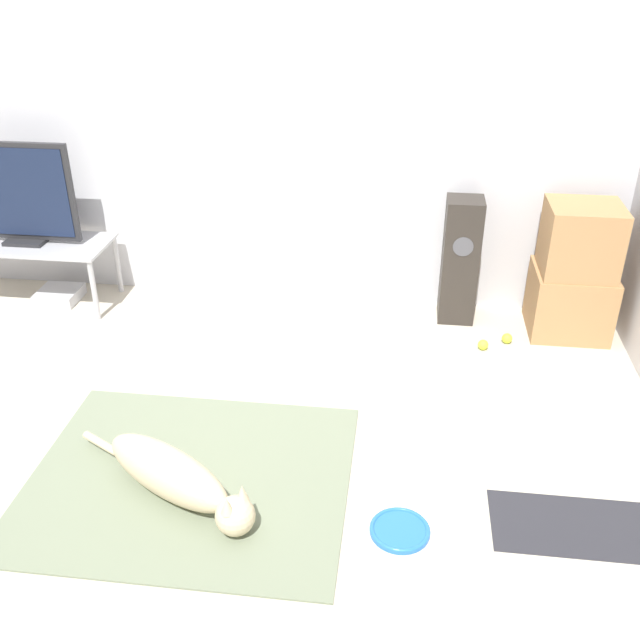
{
  "coord_description": "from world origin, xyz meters",
  "views": [
    {
      "loc": [
        1.12,
        -2.5,
        2.34
      ],
      "look_at": [
        0.7,
        0.91,
        0.45
      ],
      "focal_mm": 40.0,
      "sensor_mm": 36.0,
      "label": 1
    }
  ],
  "objects_px": {
    "tv": "(18,194)",
    "game_console": "(59,295)",
    "cardboard_box_lower": "(570,301)",
    "tv_stand": "(29,248)",
    "cardboard_box_upper": "(581,239)",
    "tennis_ball_near_speaker": "(507,338)",
    "dog": "(175,477)",
    "floor_speaker": "(460,261)",
    "frisbee": "(400,530)",
    "tennis_ball_by_boxes": "(483,345)"
  },
  "relations": [
    {
      "from": "cardboard_box_upper",
      "to": "tennis_ball_by_boxes",
      "type": "height_order",
      "value": "cardboard_box_upper"
    },
    {
      "from": "cardboard_box_lower",
      "to": "tennis_ball_by_boxes",
      "type": "relative_size",
      "value": 7.52
    },
    {
      "from": "dog",
      "to": "game_console",
      "type": "bearing_deg",
      "value": 127.72
    },
    {
      "from": "frisbee",
      "to": "tennis_ball_near_speaker",
      "type": "height_order",
      "value": "tennis_ball_near_speaker"
    },
    {
      "from": "tennis_ball_near_speaker",
      "to": "game_console",
      "type": "relative_size",
      "value": 0.23
    },
    {
      "from": "cardboard_box_upper",
      "to": "tennis_ball_by_boxes",
      "type": "distance_m",
      "value": 0.88
    },
    {
      "from": "tv",
      "to": "tennis_ball_near_speaker",
      "type": "bearing_deg",
      "value": -3.48
    },
    {
      "from": "frisbee",
      "to": "tv",
      "type": "bearing_deg",
      "value": 143.61
    },
    {
      "from": "frisbee",
      "to": "dog",
      "type": "bearing_deg",
      "value": 175.34
    },
    {
      "from": "cardboard_box_upper",
      "to": "dog",
      "type": "bearing_deg",
      "value": -138.14
    },
    {
      "from": "tennis_ball_near_speaker",
      "to": "game_console",
      "type": "xyz_separation_m",
      "value": [
        -3.12,
        0.22,
        0.01
      ]
    },
    {
      "from": "frisbee",
      "to": "cardboard_box_lower",
      "type": "height_order",
      "value": "cardboard_box_lower"
    },
    {
      "from": "cardboard_box_lower",
      "to": "game_console",
      "type": "height_order",
      "value": "cardboard_box_lower"
    },
    {
      "from": "cardboard_box_lower",
      "to": "tv",
      "type": "height_order",
      "value": "tv"
    },
    {
      "from": "tv",
      "to": "cardboard_box_upper",
      "type": "bearing_deg",
      "value": 0.13
    },
    {
      "from": "frisbee",
      "to": "cardboard_box_lower",
      "type": "relative_size",
      "value": 0.54
    },
    {
      "from": "tennis_ball_near_speaker",
      "to": "tennis_ball_by_boxes",
      "type": "bearing_deg",
      "value": -147.61
    },
    {
      "from": "cardboard_box_upper",
      "to": "tennis_ball_by_boxes",
      "type": "bearing_deg",
      "value": -150.92
    },
    {
      "from": "cardboard_box_lower",
      "to": "tv_stand",
      "type": "distance_m",
      "value": 3.66
    },
    {
      "from": "cardboard_box_upper",
      "to": "tv",
      "type": "xyz_separation_m",
      "value": [
        -3.65,
        -0.01,
        0.14
      ]
    },
    {
      "from": "cardboard_box_lower",
      "to": "tv_stand",
      "type": "height_order",
      "value": "tv_stand"
    },
    {
      "from": "dog",
      "to": "tennis_ball_near_speaker",
      "type": "distance_m",
      "value": 2.35
    },
    {
      "from": "tv",
      "to": "game_console",
      "type": "distance_m",
      "value": 0.76
    },
    {
      "from": "dog",
      "to": "tv_stand",
      "type": "distance_m",
      "value": 2.44
    },
    {
      "from": "dog",
      "to": "floor_speaker",
      "type": "xyz_separation_m",
      "value": [
        1.35,
        1.95,
        0.29
      ]
    },
    {
      "from": "game_console",
      "to": "tennis_ball_near_speaker",
      "type": "bearing_deg",
      "value": -4.0
    },
    {
      "from": "frisbee",
      "to": "floor_speaker",
      "type": "height_order",
      "value": "floor_speaker"
    },
    {
      "from": "tennis_ball_by_boxes",
      "to": "tennis_ball_near_speaker",
      "type": "relative_size",
      "value": 1.0
    },
    {
      "from": "cardboard_box_lower",
      "to": "tennis_ball_by_boxes",
      "type": "distance_m",
      "value": 0.67
    },
    {
      "from": "cardboard_box_upper",
      "to": "floor_speaker",
      "type": "height_order",
      "value": "cardboard_box_upper"
    },
    {
      "from": "dog",
      "to": "frisbee",
      "type": "relative_size",
      "value": 3.74
    },
    {
      "from": "game_console",
      "to": "cardboard_box_upper",
      "type": "bearing_deg",
      "value": -0.19
    },
    {
      "from": "frisbee",
      "to": "game_console",
      "type": "xyz_separation_m",
      "value": [
        -2.48,
        1.95,
        0.03
      ]
    },
    {
      "from": "cardboard_box_upper",
      "to": "tv",
      "type": "distance_m",
      "value": 3.65
    },
    {
      "from": "tv_stand",
      "to": "game_console",
      "type": "height_order",
      "value": "tv_stand"
    },
    {
      "from": "dog",
      "to": "floor_speaker",
      "type": "distance_m",
      "value": 2.4
    },
    {
      "from": "frisbee",
      "to": "tv_stand",
      "type": "xyz_separation_m",
      "value": [
        -2.62,
        1.93,
        0.39
      ]
    },
    {
      "from": "cardboard_box_upper",
      "to": "tennis_ball_near_speaker",
      "type": "xyz_separation_m",
      "value": [
        -0.39,
        -0.21,
        -0.62
      ]
    },
    {
      "from": "tennis_ball_by_boxes",
      "to": "game_console",
      "type": "xyz_separation_m",
      "value": [
        -2.96,
        0.32,
        0.01
      ]
    },
    {
      "from": "tv",
      "to": "game_console",
      "type": "height_order",
      "value": "tv"
    },
    {
      "from": "cardboard_box_lower",
      "to": "tv_stand",
      "type": "xyz_separation_m",
      "value": [
        -3.65,
        -0.02,
        0.19
      ]
    },
    {
      "from": "dog",
      "to": "tv",
      "type": "xyz_separation_m",
      "value": [
        -1.58,
        1.84,
        0.66
      ]
    },
    {
      "from": "frisbee",
      "to": "game_console",
      "type": "height_order",
      "value": "game_console"
    },
    {
      "from": "tv_stand",
      "to": "game_console",
      "type": "bearing_deg",
      "value": 9.34
    },
    {
      "from": "frisbee",
      "to": "tennis_ball_near_speaker",
      "type": "distance_m",
      "value": 1.85
    },
    {
      "from": "cardboard_box_upper",
      "to": "tv_stand",
      "type": "height_order",
      "value": "cardboard_box_upper"
    },
    {
      "from": "dog",
      "to": "cardboard_box_lower",
      "type": "distance_m",
      "value": 2.79
    },
    {
      "from": "dog",
      "to": "tennis_ball_by_boxes",
      "type": "bearing_deg",
      "value": 45.56
    },
    {
      "from": "cardboard_box_upper",
      "to": "tennis_ball_near_speaker",
      "type": "distance_m",
      "value": 0.76
    },
    {
      "from": "dog",
      "to": "frisbee",
      "type": "height_order",
      "value": "dog"
    }
  ]
}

